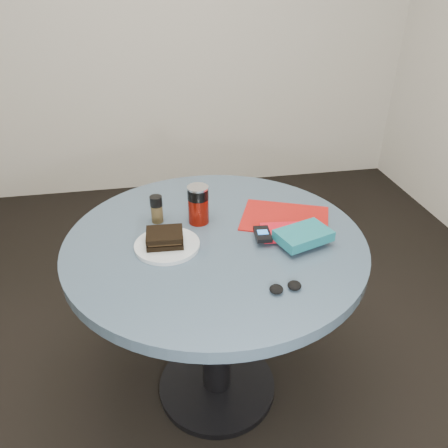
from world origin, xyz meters
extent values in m
plane|color=black|center=(0.00, 0.00, 0.00)|extent=(4.00, 4.00, 0.00)
cube|color=silver|center=(0.00, 2.00, 1.30)|extent=(3.50, 0.04, 2.60)
cylinder|color=black|center=(0.00, 0.00, 0.01)|extent=(0.48, 0.48, 0.03)
cylinder|color=black|center=(0.00, 0.00, 0.37)|extent=(0.11, 0.11, 0.68)
cylinder|color=#384B5D|center=(0.00, 0.00, 0.73)|extent=(1.00, 1.00, 0.04)
cylinder|color=silver|center=(-0.16, -0.03, 0.76)|extent=(0.22, 0.22, 0.01)
cube|color=black|center=(-0.17, -0.02, 0.77)|extent=(0.12, 0.10, 0.02)
cube|color=#2E2011|center=(-0.17, -0.02, 0.78)|extent=(0.11, 0.09, 0.01)
cube|color=black|center=(-0.17, -0.02, 0.80)|extent=(0.12, 0.10, 0.02)
cylinder|color=#630D04|center=(-0.04, 0.11, 0.80)|extent=(0.08, 0.08, 0.09)
cylinder|color=black|center=(-0.04, 0.11, 0.86)|extent=(0.08, 0.08, 0.04)
cylinder|color=silver|center=(-0.04, 0.11, 0.88)|extent=(0.08, 0.08, 0.01)
cylinder|color=#48391E|center=(-0.18, 0.14, 0.78)|extent=(0.04, 0.04, 0.06)
cylinder|color=black|center=(-0.18, 0.14, 0.83)|extent=(0.04, 0.04, 0.03)
cube|color=#A0100E|center=(0.27, 0.08, 0.75)|extent=(0.37, 0.32, 0.01)
cube|color=red|center=(0.24, -0.03, 0.76)|extent=(0.18, 0.13, 0.01)
cube|color=#16616C|center=(0.27, -0.09, 0.79)|extent=(0.20, 0.16, 0.03)
cube|color=black|center=(0.15, -0.05, 0.78)|extent=(0.06, 0.09, 0.01)
cube|color=blue|center=(0.15, -0.05, 0.78)|extent=(0.04, 0.03, 0.00)
ellipsoid|color=black|center=(0.12, -0.31, 0.76)|extent=(0.04, 0.04, 0.02)
ellipsoid|color=black|center=(0.18, -0.30, 0.76)|extent=(0.04, 0.04, 0.02)
camera|label=1|loc=(-0.19, -1.21, 1.54)|focal=35.00mm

